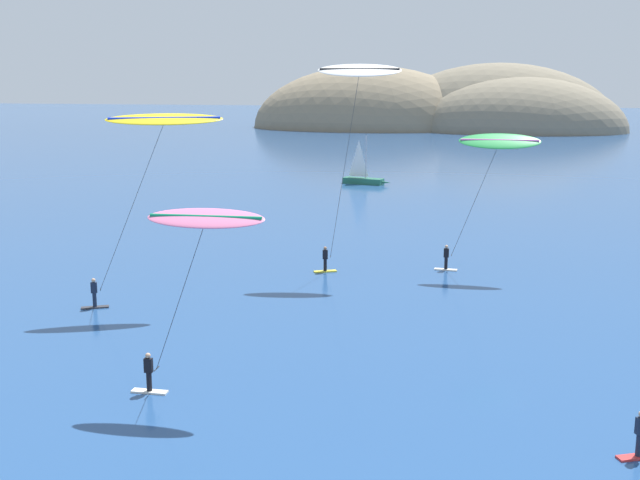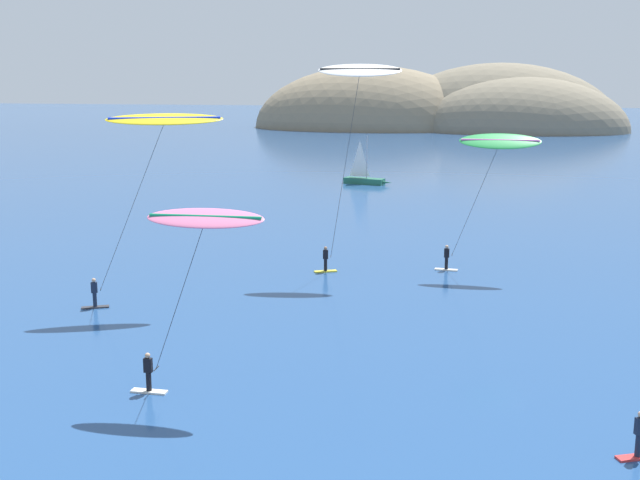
{
  "view_description": "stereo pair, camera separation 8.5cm",
  "coord_description": "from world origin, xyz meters",
  "views": [
    {
      "loc": [
        -1.96,
        -14.76,
        12.89
      ],
      "look_at": [
        -9.15,
        25.02,
        4.42
      ],
      "focal_mm": 45.0,
      "sensor_mm": 36.0,
      "label": 1
    },
    {
      "loc": [
        -1.87,
        -14.74,
        12.89
      ],
      "look_at": [
        -9.15,
        25.02,
        4.42
      ],
      "focal_mm": 45.0,
      "sensor_mm": 36.0,
      "label": 2
    }
  ],
  "objects": [
    {
      "name": "kitesurfer_green",
      "position": [
        -0.03,
        37.6,
        8.02
      ],
      "size": [
        6.48,
        1.53,
        9.13
      ],
      "color": "silver",
      "rests_on": "ground"
    },
    {
      "name": "sailboat_far",
      "position": [
        -13.33,
        78.38,
        0.64
      ],
      "size": [
        5.94,
        2.66,
        5.7
      ],
      "color": "#23664C",
      "rests_on": "ground"
    },
    {
      "name": "kitesurfer_pink",
      "position": [
        -11.98,
        14.47,
        6.75
      ],
      "size": [
        5.73,
        1.42,
        7.73
      ],
      "color": "silver",
      "rests_on": "ground"
    },
    {
      "name": "headland_island",
      "position": [
        -5.9,
        175.43,
        0.0
      ],
      "size": [
        85.37,
        38.58,
        30.2
      ],
      "color": "#7A705B",
      "rests_on": "ground"
    },
    {
      "name": "kitesurfer_white",
      "position": [
        -8.77,
        36.03,
        12.15
      ],
      "size": [
        5.6,
        2.29,
        13.5
      ],
      "color": "yellow",
      "rests_on": "ground"
    },
    {
      "name": "kitesurfer_yellow",
      "position": [
        -18.31,
        26.74,
        9.72
      ],
      "size": [
        7.89,
        3.8,
        10.77
      ],
      "color": "#2D2D33",
      "rests_on": "ground"
    }
  ]
}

